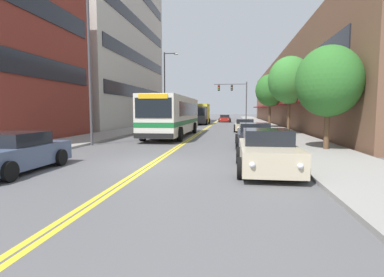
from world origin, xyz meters
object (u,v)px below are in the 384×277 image
city_bus (173,114)px  car_slate_blue_parked_left_far (12,153)px  traffic_signal_mast (235,94)px  street_lamp_left_near (93,58)px  car_champagne_parked_right_foreground (267,152)px  car_dark_grey_parked_left_near (172,122)px  street_lamp_left_far (166,84)px  car_red_moving_lead (225,119)px  box_truck (201,114)px  street_tree_right_far (270,90)px  street_tree_right_mid (290,80)px  car_beige_parked_right_far (245,126)px  street_tree_right_near (329,82)px  car_black_parked_left_mid (182,121)px  car_charcoal_parked_right_mid (254,136)px

city_bus → car_slate_blue_parked_left_far: size_ratio=2.78×
traffic_signal_mast → street_lamp_left_near: street_lamp_left_near is taller
city_bus → car_champagne_parked_right_foreground: 14.83m
car_dark_grey_parked_left_near → street_lamp_left_far: street_lamp_left_far is taller
car_red_moving_lead → box_truck: box_truck is taller
city_bus → street_lamp_left_near: 8.52m
street_tree_right_far → car_red_moving_lead: bearing=107.0°
traffic_signal_mast → street_tree_right_mid: bearing=-79.6°
city_bus → street_lamp_left_near: bearing=-115.5°
car_dark_grey_parked_left_near → traffic_signal_mast: traffic_signal_mast is taller
car_beige_parked_right_far → box_truck: box_truck is taller
city_bus → street_lamp_left_far: 13.36m
car_slate_blue_parked_left_far → city_bus: bearing=80.0°
street_tree_right_mid → street_tree_right_near: bearing=-89.5°
box_truck → traffic_signal_mast: 7.31m
box_truck → street_tree_right_mid: 21.98m
car_beige_parked_right_far → car_black_parked_left_mid: bearing=123.8°
box_truck → car_charcoal_parked_right_mid: bearing=-77.5°
car_black_parked_left_mid → car_charcoal_parked_right_mid: bearing=-71.3°
car_dark_grey_parked_left_near → car_slate_blue_parked_left_far: (0.08, -27.20, 0.01)m
car_beige_parked_right_far → car_red_moving_lead: (-2.68, 24.50, 0.04)m
box_truck → street_lamp_left_near: size_ratio=0.77×
car_dark_grey_parked_left_near → car_charcoal_parked_right_mid: 20.59m
car_charcoal_parked_right_mid → traffic_signal_mast: 32.19m
city_bus → car_black_parked_left_mid: (-2.68, 19.51, -1.18)m
box_truck → traffic_signal_mast: (5.28, 3.94, 3.16)m
car_red_moving_lead → street_tree_right_mid: street_tree_right_mid is taller
box_truck → street_tree_right_near: bearing=-71.9°
car_charcoal_parked_right_mid → street_tree_right_far: street_tree_right_far is taller
traffic_signal_mast → car_charcoal_parked_right_mid: bearing=-88.3°
city_bus → car_charcoal_parked_right_mid: bearing=-46.0°
car_black_parked_left_mid → traffic_signal_mast: (7.82, 6.11, 4.16)m
car_charcoal_parked_right_mid → car_beige_parked_right_far: (-0.08, 12.82, -0.05)m
car_red_moving_lead → street_tree_right_far: bearing=-73.0°
car_dark_grey_parked_left_near → box_truck: box_truck is taller
car_champagne_parked_right_foreground → car_black_parked_left_mid: bearing=104.7°
car_black_parked_left_mid → street_tree_right_near: 30.25m
car_dark_grey_parked_left_near → car_slate_blue_parked_left_far: 27.20m
box_truck → street_tree_right_near: street_tree_right_near is taller
car_black_parked_left_mid → car_champagne_parked_right_foreground: car_champagne_parked_right_foreground is taller
car_dark_grey_parked_left_near → street_tree_right_far: size_ratio=0.70×
car_dark_grey_parked_left_near → street_tree_right_mid: (12.17, -10.20, 3.98)m
car_dark_grey_parked_left_near → car_red_moving_lead: size_ratio=0.96×
city_bus → car_beige_parked_right_far: size_ratio=2.50×
car_champagne_parked_right_foreground → street_lamp_left_far: bearing=109.9°
street_lamp_left_near → street_tree_right_far: size_ratio=1.43×
city_bus → street_lamp_left_near: street_lamp_left_near is taller
car_slate_blue_parked_left_far → street_tree_right_mid: bearing=54.6°
city_bus → car_champagne_parked_right_foreground: size_ratio=2.74×
car_champagne_parked_right_foreground → street_lamp_left_far: street_lamp_left_far is taller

